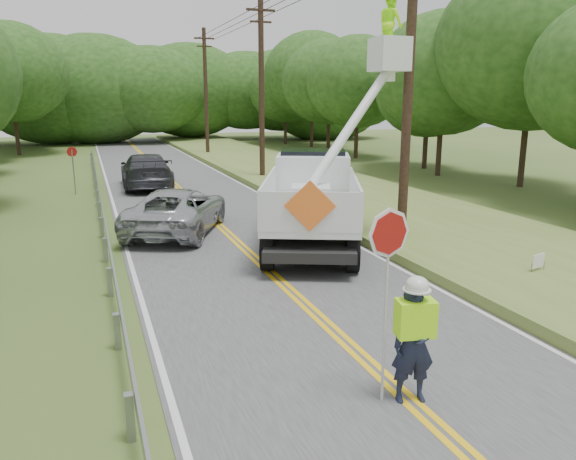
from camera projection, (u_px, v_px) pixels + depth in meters
name	position (u px, v px, depth m)	size (l,w,h in m)	color
ground	(430.00, 421.00, 7.95)	(140.00, 140.00, 0.00)	#3F5A25
road	(216.00, 222.00, 20.74)	(7.20, 96.00, 0.03)	#434345
guardrail	(102.00, 211.00, 20.11)	(0.18, 48.00, 0.77)	gray
utility_poles	(309.00, 82.00, 23.94)	(1.60, 43.30, 10.00)	black
tall_grass_verge	(381.00, 206.00, 23.08)	(7.00, 96.00, 0.30)	olive
treeline_right	(415.00, 75.00, 35.53)	(10.66, 54.85, 11.53)	#332319
treeline_horizon	(137.00, 90.00, 58.24)	(58.16, 14.82, 11.77)	#1D4214
flagger	(413.00, 335.00, 8.23)	(1.17, 0.57, 3.02)	#191E33
bucket_truck	(317.00, 187.00, 18.31)	(5.39, 8.17, 7.49)	black
suv_silver	(177.00, 210.00, 19.02)	(2.57, 5.57, 1.55)	#B2B6BA
suv_darkgrey	(146.00, 170.00, 28.77)	(2.48, 6.10, 1.77)	#36383E
stop_sign_permanent	(73.00, 163.00, 26.44)	(0.50, 0.06, 2.33)	gray
yard_sign	(538.00, 262.00, 13.90)	(0.49, 0.17, 0.73)	white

